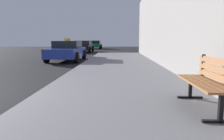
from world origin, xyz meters
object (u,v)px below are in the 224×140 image
car_blue (67,51)px  car_green (95,45)px  bench (209,79)px  car_black (83,46)px

car_blue → car_green: size_ratio=1.05×
bench → car_blue: car_blue is taller
bench → car_green: bearing=100.3°
car_green → car_black: bearing=88.2°
car_blue → car_black: 9.92m
car_green → car_blue: bearing=90.9°
bench → car_blue: (-4.81, 10.04, -0.01)m
car_black → car_green: bearing=-91.8°
bench → car_green: (-5.11, 29.48, -0.01)m
bench → car_green: car_green is taller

